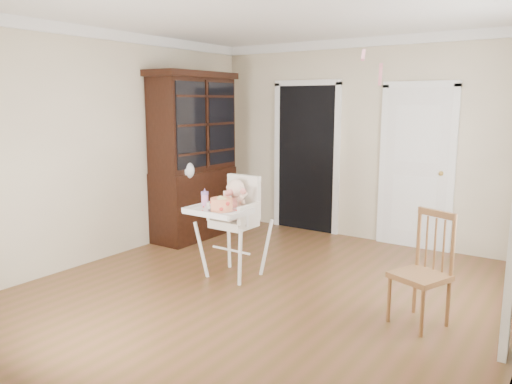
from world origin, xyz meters
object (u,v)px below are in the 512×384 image
Objects in this scene: dining_chair at (422,272)px; sippy_cup at (205,198)px; china_cabinet at (194,156)px; high_chair at (233,214)px; cake at (222,205)px.

sippy_cup is at bearing -156.14° from dining_chair.
china_cabinet reaches higher than dining_chair.
dining_chair is at bearing 2.39° from sippy_cup.
high_chair is 5.72× the size of sippy_cup.
china_cabinet reaches higher than high_chair.
high_chair is at bearing 27.72° from sippy_cup.
sippy_cup is at bearing -151.32° from high_chair.
cake is 0.13× the size of china_cabinet.
china_cabinet reaches higher than cake.
dining_chair is at bearing -0.39° from high_chair.
high_chair is 3.81× the size of cake.
dining_chair is (2.30, 0.10, -0.40)m from sippy_cup.
dining_chair is (3.45, -1.04, -0.68)m from china_cabinet.
high_chair reaches higher than dining_chair.
cake is (0.04, -0.25, 0.15)m from high_chair.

